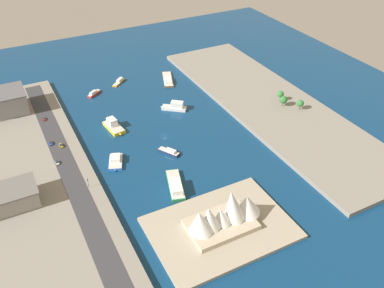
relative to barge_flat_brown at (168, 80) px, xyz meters
name	(u,v)px	position (x,y,z in m)	size (l,w,h in m)	color
ground_plane	(165,136)	(37.75, 76.90, -1.24)	(440.00, 440.00, 0.00)	navy
quay_west	(270,104)	(-53.74, 76.90, 0.26)	(70.00, 240.00, 2.99)	gray
quay_east	(31,172)	(129.25, 76.90, 0.26)	(70.00, 240.00, 2.99)	gray
peninsula_point	(221,228)	(47.72, 171.38, -0.24)	(73.92, 52.64, 2.00)	#A89E89
road_strip	(64,160)	(108.10, 76.90, 1.83)	(12.03, 228.00, 0.15)	#38383D
barge_flat_brown	(168,80)	(0.00, 0.00, 0.00)	(17.08, 30.09, 3.44)	brown
ferry_white_commuter	(175,107)	(15.41, 47.45, 1.42)	(18.89, 16.74, 7.04)	silver
catamaran_blue	(116,161)	(78.57, 90.94, 0.34)	(13.87, 18.39, 4.35)	blue
water_taxi_orange	(119,82)	(39.38, -16.06, -0.02)	(14.14, 13.53, 3.30)	orange
tugboat_red	(94,93)	(64.76, -5.00, 0.13)	(13.31, 11.08, 3.60)	red
ferry_green_doubledeck	(176,185)	(54.89, 131.07, 1.08)	(15.51, 29.43, 6.12)	#2D8C4C
ferry_yellow_fast	(113,126)	(66.87, 51.57, 1.24)	(11.24, 22.44, 7.60)	yellow
patrol_launch_navy	(169,152)	(43.64, 97.19, 0.08)	(11.39, 15.68, 3.40)	#1E284C
carpark_squat_concrete	(4,199)	(146.61, 104.35, 7.18)	(36.57, 20.71, 10.79)	gray
warehouse_low_gray	(3,102)	(133.11, -4.47, 9.79)	(33.02, 28.05, 16.02)	gray
van_white	(57,163)	(112.78, 78.53, 2.67)	(2.09, 4.40, 1.58)	black
taxi_yellow_cab	(61,146)	(106.35, 61.02, 2.67)	(2.08, 4.88, 1.55)	black
hatchback_blue	(51,143)	(111.92, 54.94, 2.69)	(1.88, 4.86, 1.59)	black
pickup_red	(44,119)	(109.77, 21.25, 2.62)	(1.86, 4.62, 1.46)	black
traffic_light_waterfront	(88,182)	(101.24, 109.92, 6.09)	(0.36, 0.36, 6.50)	black
opera_landmark	(224,214)	(46.28, 171.38, 9.25)	(43.21, 23.34, 23.46)	#BCAD93
park_tree_cluster	(288,99)	(-62.15, 86.65, 7.32)	(13.80, 23.15, 8.57)	brown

